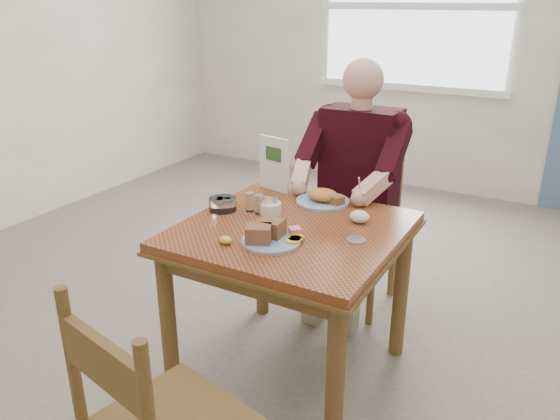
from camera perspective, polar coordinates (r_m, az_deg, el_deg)
The scene contains 15 objects.
floor at distance 2.72m, azimuth 1.12°, elevation -16.43°, with size 6.00×6.00×0.00m, color #645851.
wall_back at distance 5.01m, azimuth 18.47°, elevation 17.23°, with size 5.50×5.50×0.00m, color white.
lemon_wedge at distance 2.18m, azimuth -5.70°, elevation -3.14°, with size 0.06×0.04×0.03m, color yellow.
napkin at distance 2.39m, azimuth 8.31°, elevation -0.68°, with size 0.09×0.07×0.05m, color white.
metal_dish at distance 2.22m, azimuth 7.98°, elevation -3.12°, with size 0.08×0.08×0.01m, color silver.
window at distance 5.07m, azimuth 13.99°, elevation 19.97°, with size 1.72×0.04×1.42m.
table at distance 2.38m, azimuth 1.23°, elevation -4.20°, with size 0.92×0.92×0.75m.
chair_far at distance 3.12m, azimuth 8.13°, elevation -1.31°, with size 0.42×0.42×0.95m.
diner at distance 2.92m, azimuth 7.81°, elevation 4.11°, with size 0.53×0.56×1.39m.
near_plate at distance 2.18m, azimuth -1.13°, elevation -2.62°, with size 0.30×0.30×0.08m.
far_plate at distance 2.60m, azimuth 4.60°, elevation 1.25°, with size 0.34×0.34×0.07m.
caddy at distance 2.47m, azimuth -1.03°, elevation 0.22°, with size 0.12×0.12×0.07m.
shakers at distance 2.48m, azimuth -2.69°, elevation 0.74°, with size 0.09×0.05×0.09m.
creamer at distance 2.52m, azimuth -6.00°, elevation 0.63°, with size 0.14×0.14×0.06m.
menu at distance 2.74m, azimuth -0.62°, elevation 4.86°, with size 0.19×0.05×0.28m.
Camera 1 is at (1.01, -1.90, 1.66)m, focal length 35.00 mm.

